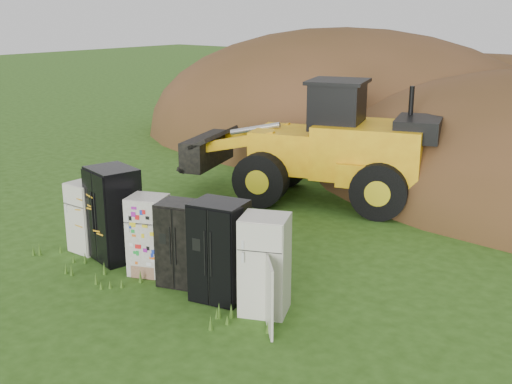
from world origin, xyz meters
TOP-DOWN VIEW (x-y plane):
  - ground at (0.00, 0.00)m, footprint 120.00×120.00m
  - fridge_leftmost at (-2.46, -0.02)m, footprint 0.69×0.67m
  - fridge_black_side at (-1.64, 0.03)m, footprint 1.18×1.02m
  - fridge_sticker at (-0.51, -0.04)m, footprint 0.91×0.88m
  - fridge_dark_mid at (0.36, 0.01)m, footprint 1.00×0.91m
  - fridge_black_right at (1.36, -0.04)m, footprint 1.06×0.95m
  - fridge_open_door at (2.33, 0.04)m, footprint 1.02×0.99m
  - wheel_loader at (-1.03, 6.22)m, footprint 7.37×4.79m
  - dirt_mound_left at (-4.81, 14.51)m, footprint 18.07×13.55m
  - dirt_mound_back at (-0.45, 18.15)m, footprint 17.50×11.67m

SIDE VIEW (x-z plane):
  - ground at x=0.00m, z-range 0.00..0.00m
  - dirt_mound_left at x=-4.81m, z-range -4.39..4.39m
  - dirt_mound_back at x=-0.45m, z-range -3.36..3.36m
  - fridge_leftmost at x=-2.46m, z-range 0.00..1.54m
  - fridge_sticker at x=-0.51m, z-range 0.00..1.59m
  - fridge_dark_mid at x=0.36m, z-range 0.00..1.63m
  - fridge_open_door at x=2.33m, z-range 0.00..1.75m
  - fridge_black_right at x=1.36m, z-range 0.00..1.83m
  - fridge_black_side at x=-1.64m, z-range 0.00..1.97m
  - wheel_loader at x=-1.03m, z-range 0.00..3.31m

